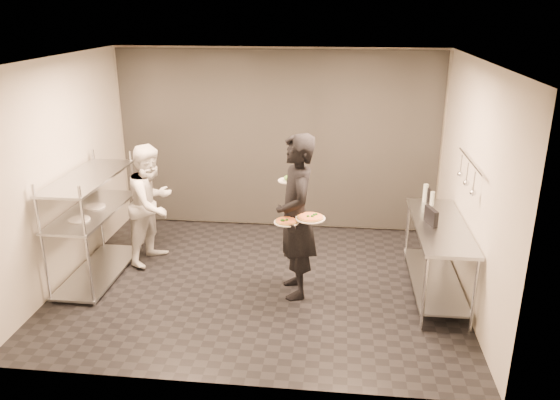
# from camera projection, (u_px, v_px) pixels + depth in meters

# --- Properties ---
(room_shell) EXTENTS (5.00, 4.00, 2.80)m
(room_shell) POSITION_uv_depth(u_px,v_px,m) (271.00, 154.00, 7.64)
(room_shell) COLOR black
(room_shell) RESTS_ON ground
(pass_rack) EXTENTS (0.60, 1.60, 1.50)m
(pass_rack) POSITION_uv_depth(u_px,v_px,m) (93.00, 221.00, 6.97)
(pass_rack) COLOR silver
(pass_rack) RESTS_ON ground
(prep_counter) EXTENTS (0.60, 1.80, 0.92)m
(prep_counter) POSITION_uv_depth(u_px,v_px,m) (438.00, 247.00, 6.57)
(prep_counter) COLOR silver
(prep_counter) RESTS_ON ground
(utensil_rail) EXTENTS (0.07, 1.20, 0.31)m
(utensil_rail) POSITION_uv_depth(u_px,v_px,m) (468.00, 174.00, 6.24)
(utensil_rail) COLOR silver
(utensil_rail) RESTS_ON room_shell
(waiter) EXTENTS (0.65, 0.83, 2.01)m
(waiter) POSITION_uv_depth(u_px,v_px,m) (296.00, 217.00, 6.46)
(waiter) COLOR black
(waiter) RESTS_ON ground
(chef) EXTENTS (0.84, 0.95, 1.66)m
(chef) POSITION_uv_depth(u_px,v_px,m) (152.00, 204.00, 7.39)
(chef) COLOR silver
(chef) RESTS_ON ground
(pizza_plate_near) EXTENTS (0.29, 0.29, 0.05)m
(pizza_plate_near) POSITION_uv_depth(u_px,v_px,m) (286.00, 221.00, 6.23)
(pizza_plate_near) COLOR silver
(pizza_plate_near) RESTS_ON waiter
(pizza_plate_far) EXTENTS (0.34, 0.34, 0.05)m
(pizza_plate_far) POSITION_uv_depth(u_px,v_px,m) (310.00, 217.00, 6.23)
(pizza_plate_far) COLOR silver
(pizza_plate_far) RESTS_ON waiter
(salad_plate) EXTENTS (0.26, 0.26, 0.07)m
(salad_plate) POSITION_uv_depth(u_px,v_px,m) (289.00, 179.00, 6.62)
(salad_plate) COLOR silver
(salad_plate) RESTS_ON waiter
(pos_monitor) EXTENTS (0.13, 0.28, 0.20)m
(pos_monitor) POSITION_uv_depth(u_px,v_px,m) (431.00, 216.00, 6.44)
(pos_monitor) COLOR black
(pos_monitor) RESTS_ON prep_counter
(bottle_green) EXTENTS (0.07, 0.07, 0.23)m
(bottle_green) POSITION_uv_depth(u_px,v_px,m) (425.00, 193.00, 7.19)
(bottle_green) COLOR #93A094
(bottle_green) RESTS_ON prep_counter
(bottle_clear) EXTENTS (0.06, 0.06, 0.18)m
(bottle_clear) POSITION_uv_depth(u_px,v_px,m) (432.00, 198.00, 7.05)
(bottle_clear) COLOR #93A094
(bottle_clear) RESTS_ON prep_counter
(bottle_dark) EXTENTS (0.05, 0.05, 0.19)m
(bottle_dark) POSITION_uv_depth(u_px,v_px,m) (428.00, 195.00, 7.19)
(bottle_dark) COLOR black
(bottle_dark) RESTS_ON prep_counter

